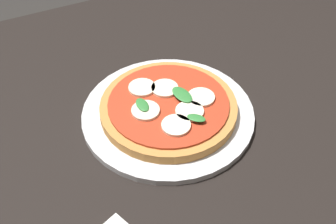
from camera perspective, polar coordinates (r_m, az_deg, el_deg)
The scene contains 3 objects.
dining_table at distance 0.83m, azimuth 0.28°, elevation -3.43°, with size 1.56×0.85×0.74m.
serving_tray at distance 0.73m, azimuth -0.00°, elevation -0.22°, with size 0.30×0.30×0.01m, color silver.
pizza at distance 0.72m, azimuth 0.08°, elevation 0.74°, with size 0.24×0.24×0.03m.
Camera 1 is at (-0.26, -0.50, 1.26)m, focal length 44.16 mm.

